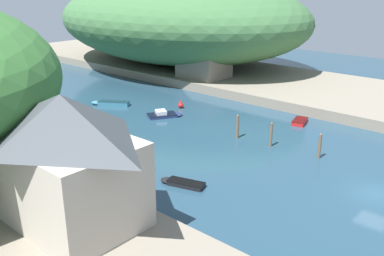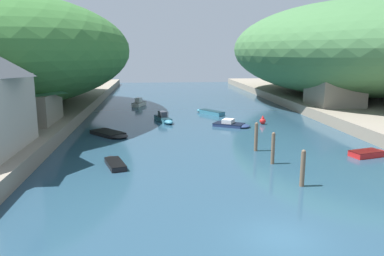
# 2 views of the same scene
# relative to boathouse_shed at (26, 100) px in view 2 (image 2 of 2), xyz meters

# --- Properties ---
(water_surface) EXTENTS (130.00, 130.00, 0.00)m
(water_surface) POSITION_rel_boathouse_shed_xyz_m (19.86, 4.42, -3.81)
(water_surface) COLOR #234256
(water_surface) RESTS_ON ground
(hillside_right) EXTENTS (37.74, 52.84, 16.03)m
(hillside_right) POSITION_rel_boathouse_shed_xyz_m (47.34, 22.15, 5.57)
(hillside_right) COLOR #3D6B3D
(hillside_right) RESTS_ON right_bank
(boathouse_shed) EXTENTS (6.45, 7.56, 4.72)m
(boathouse_shed) POSITION_rel_boathouse_shed_xyz_m (0.00, 0.00, 0.00)
(boathouse_shed) COLOR gray
(boathouse_shed) RESTS_ON left_bank
(right_bank_cottage) EXTENTS (6.78, 7.68, 5.29)m
(right_bank_cottage) POSITION_rel_boathouse_shed_xyz_m (39.73, 9.47, 0.29)
(right_bank_cottage) COLOR gray
(right_bank_cottage) RESTS_ON right_bank
(boat_far_upstream) EXTENTS (4.88, 4.03, 0.88)m
(boat_far_upstream) POSITION_rel_boathouse_shed_xyz_m (23.29, 2.22, -3.54)
(boat_far_upstream) COLOR navy
(boat_far_upstream) RESTS_ON water_surface
(boat_moored_right) EXTENTS (3.92, 5.21, 0.59)m
(boat_moored_right) POSITION_rel_boathouse_shed_xyz_m (21.82, 11.78, -3.52)
(boat_moored_right) COLOR teal
(boat_moored_right) RESTS_ON water_surface
(boat_near_quay) EXTENTS (2.70, 3.96, 1.42)m
(boat_near_quay) POSITION_rel_boathouse_shed_xyz_m (11.47, 21.37, -3.37)
(boat_near_quay) COLOR silver
(boat_near_quay) RESTS_ON water_surface
(boat_cabin_cruiser) EXTENTS (3.72, 2.25, 0.52)m
(boat_cabin_cruiser) POSITION_rel_boathouse_shed_xyz_m (32.60, -12.00, -3.55)
(boat_cabin_cruiser) COLOR red
(boat_cabin_cruiser) RESTS_ON water_surface
(boat_small_dinghy) EXTENTS (4.84, 5.20, 0.39)m
(boat_small_dinghy) POSITION_rel_boathouse_shed_xyz_m (9.06, -1.49, -3.62)
(boat_small_dinghy) COLOR black
(boat_small_dinghy) RESTS_ON water_surface
(boat_far_right_bank) EXTENTS (2.27, 4.18, 0.42)m
(boat_far_right_bank) POSITION_rel_boathouse_shed_xyz_m (10.46, -12.39, -3.61)
(boat_far_right_bank) COLOR black
(boat_far_right_bank) RESTS_ON water_surface
(boat_mid_channel) EXTENTS (2.61, 5.16, 1.31)m
(boat_mid_channel) POSITION_rel_boathouse_shed_xyz_m (15.08, 6.05, -3.40)
(boat_mid_channel) COLOR teal
(boat_mid_channel) RESTS_ON water_surface
(mooring_post_nearest) EXTENTS (0.32, 0.32, 2.59)m
(mooring_post_nearest) POSITION_rel_boathouse_shed_xyz_m (23.71, -18.65, -2.51)
(mooring_post_nearest) COLOR brown
(mooring_post_nearest) RESTS_ON water_surface
(mooring_post_second) EXTENTS (0.29, 0.29, 2.65)m
(mooring_post_second) POSITION_rel_boathouse_shed_xyz_m (23.34, -13.40, -2.48)
(mooring_post_second) COLOR brown
(mooring_post_second) RESTS_ON water_surface
(mooring_post_middle) EXTENTS (0.32, 0.32, 2.69)m
(mooring_post_middle) POSITION_rel_boathouse_shed_xyz_m (23.07, -9.28, -2.46)
(mooring_post_middle) COLOR brown
(mooring_post_middle) RESTS_ON water_surface
(channel_buoy_near) EXTENTS (0.76, 0.76, 1.13)m
(channel_buoy_near) POSITION_rel_boathouse_shed_xyz_m (27.43, 3.30, -3.37)
(channel_buoy_near) COLOR red
(channel_buoy_near) RESTS_ON water_surface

